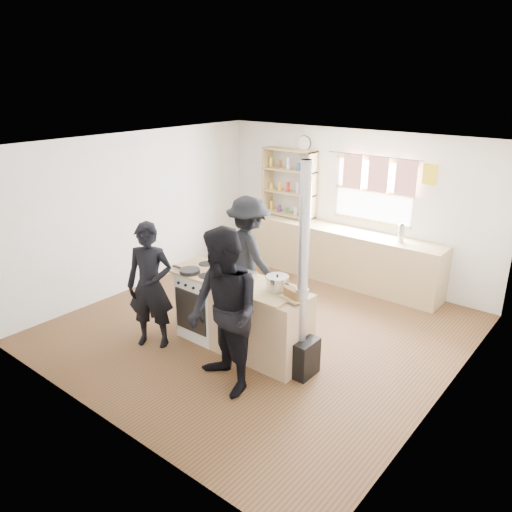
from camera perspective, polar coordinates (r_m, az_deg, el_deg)
name	(u,v)px	position (r m, az deg, el deg)	size (l,w,h in m)	color
ground	(260,329)	(6.97, 0.43, -8.32)	(5.00, 5.00, 0.01)	brown
back_counter	(342,255)	(8.49, 9.79, 0.07)	(3.40, 0.55, 0.90)	tan
shelving_unit	(289,183)	(8.92, 3.81, 8.37)	(1.00, 0.28, 1.20)	tan
thermos	(401,233)	(7.91, 16.29, 2.52)	(0.10, 0.10, 0.27)	silver
cooking_island	(242,315)	(6.30, -1.65, -6.78)	(1.97, 0.64, 0.93)	silver
skillet_greens	(190,271)	(6.40, -7.58, -1.69)	(0.26, 0.26, 0.05)	black
roast_tray	(241,275)	(6.18, -1.74, -2.15)	(0.34, 0.28, 0.08)	silver
stockpot_stove	(221,263)	(6.47, -4.06, -0.85)	(0.21, 0.21, 0.17)	silver
stockpot_counter	(277,283)	(5.82, 2.44, -3.12)	(0.27, 0.27, 0.20)	#BCBCBE
bread_board	(293,295)	(5.63, 4.29, -4.41)	(0.32, 0.27, 0.12)	tan
flue_heater	(301,322)	(5.73, 5.18, -7.55)	(0.35, 0.35, 2.50)	black
person_near_left	(150,286)	(6.40, -11.99, -3.34)	(0.60, 0.39, 1.63)	black
person_near_right	(224,313)	(5.33, -3.69, -6.52)	(0.90, 0.70, 1.85)	black
person_far	(249,255)	(7.20, -0.84, 0.15)	(1.11, 0.64, 1.71)	black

